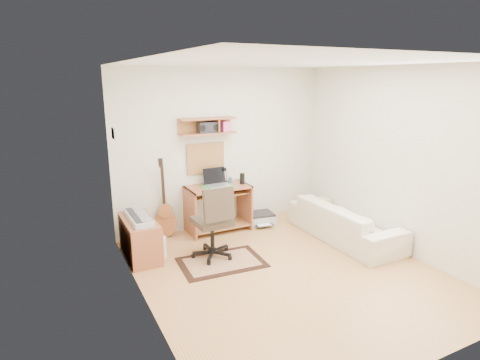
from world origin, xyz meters
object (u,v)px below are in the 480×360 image
sofa (345,216)px  task_chair (212,221)px  desk (218,208)px  cabinet (140,238)px  printer (259,219)px

sofa → task_chair: bearing=81.2°
desk → task_chair: task_chair is taller
cabinet → printer: (2.12, 0.38, -0.19)m
cabinet → sofa: 3.06m
desk → task_chair: size_ratio=0.95×
desk → sofa: 1.99m
printer → cabinet: bearing=-162.3°
printer → task_chair: bearing=-137.8°
printer → desk: bearing=-175.7°
task_chair → printer: (1.23, 0.84, -0.44)m
task_chair → sofa: (2.07, -0.32, -0.15)m
desk → cabinet: size_ratio=1.11×
task_chair → cabinet: task_chair is taller
cabinet → printer: bearing=10.1°
task_chair → printer: 1.55m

